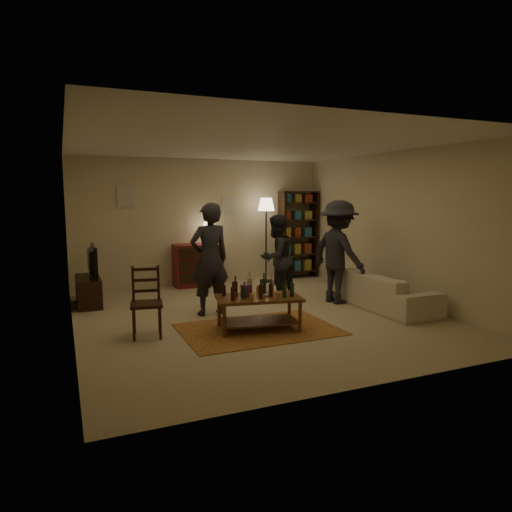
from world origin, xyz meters
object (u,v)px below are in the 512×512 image
floor_lamp (266,210)px  person_left (210,259)px  dining_chair (146,299)px  coffee_table (258,301)px  dresser (198,264)px  person_by_sofa (338,252)px  person_right (276,258)px  tv_stand (88,284)px  sofa (383,290)px  bookshelf (298,234)px

floor_lamp → person_left: 3.06m
dining_chair → coffee_table: bearing=-4.0°
coffee_table → dresser: (0.10, 3.46, 0.05)m
dresser → person_by_sofa: 3.14m
floor_lamp → person_right: 1.94m
person_right → tv_stand: bearing=-40.7°
dining_chair → sofa: 4.01m
tv_stand → dresser: dresser is taller
person_left → bookshelf: bearing=-147.7°
bookshelf → sofa: size_ratio=0.97×
dresser → person_left: size_ratio=0.75×
tv_stand → floor_lamp: size_ratio=0.57×
coffee_table → sofa: coffee_table is taller
dresser → person_right: 2.09m
dining_chair → dresser: (1.62, 3.10, -0.04)m
tv_stand → floor_lamp: 4.04m
person_left → person_right: bearing=-167.2°
bookshelf → floor_lamp: 1.10m
coffee_table → person_by_sofa: person_by_sofa is taller
sofa → bookshelf: bearing=-0.8°
bookshelf → coffee_table: bearing=-125.7°
bookshelf → person_right: bearing=-127.8°
dining_chair → person_by_sofa: person_by_sofa is taller
coffee_table → person_left: (-0.38, 1.10, 0.48)m
coffee_table → floor_lamp: (1.62, 3.31, 1.17)m
dresser → person_left: person_left is taller
dining_chair → person_left: size_ratio=0.54×
coffee_table → person_right: bearing=56.8°
dining_chair → tv_stand: (-0.64, 2.19, -0.13)m
floor_lamp → person_right: (-0.55, -1.68, -0.81)m
dining_chair → person_by_sofa: bearing=19.6°
sofa → tv_stand: bearing=64.7°
dining_chair → person_by_sofa: 3.59m
dresser → person_left: (-0.47, -2.36, 0.43)m
dining_chair → sofa: size_ratio=0.47×
coffee_table → floor_lamp: 3.86m
person_right → dresser: bearing=-86.9°
coffee_table → person_by_sofa: size_ratio=0.70×
dresser → person_left: bearing=-101.4°
sofa → dresser: bearing=37.5°
dresser → bookshelf: bookshelf is taller
dining_chair → person_right: bearing=35.5°
dining_chair → tv_stand: 2.28m
person_left → person_by_sofa: person_by_sofa is taller
person_by_sofa → tv_stand: bearing=59.7°
dresser → person_right: person_right is taller
tv_stand → bookshelf: bearing=11.8°
person_by_sofa → floor_lamp: bearing=-0.7°
sofa → person_by_sofa: (-0.50, 0.65, 0.61)m
person_left → person_by_sofa: size_ratio=0.99×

